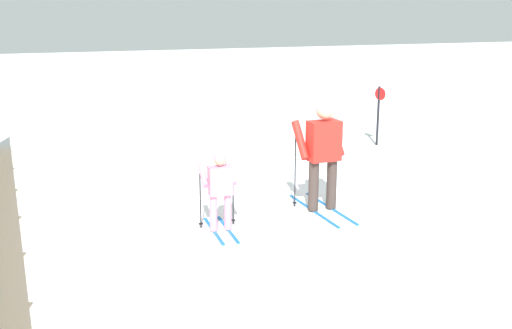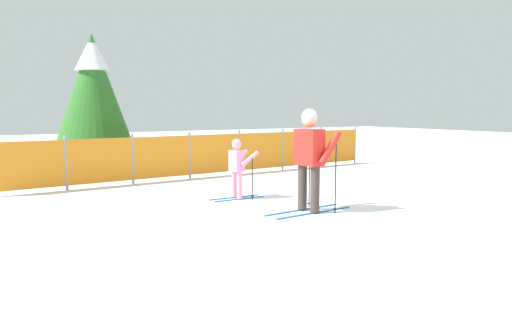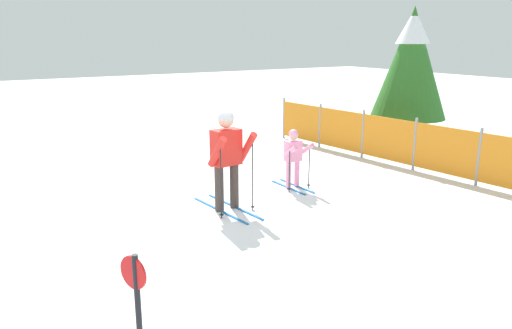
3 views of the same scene
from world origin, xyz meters
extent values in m
plane|color=white|center=(0.00, 0.00, 0.00)|extent=(60.00, 60.00, 0.00)
cube|color=#1966B2|center=(0.01, 0.23, 0.01)|extent=(1.66, 0.21, 0.02)
cube|color=#1966B2|center=(0.04, -0.09, 0.01)|extent=(1.66, 0.21, 0.02)
cylinder|color=#3F332D|center=(0.01, 0.23, 0.41)|extent=(0.16, 0.16, 0.79)
cylinder|color=#3F332D|center=(0.04, -0.09, 0.41)|extent=(0.16, 0.16, 0.79)
cube|color=red|center=(0.03, 0.07, 1.11)|extent=(0.33, 0.51, 0.61)
cylinder|color=red|center=(0.19, 0.39, 1.11)|extent=(0.49, 0.17, 0.57)
cylinder|color=red|center=(0.25, -0.22, 1.11)|extent=(0.49, 0.17, 0.57)
sphere|color=#D8AD8C|center=(0.03, 0.07, 1.58)|extent=(0.26, 0.26, 0.26)
sphere|color=silver|center=(0.03, 0.07, 1.62)|extent=(0.28, 0.28, 0.28)
cylinder|color=black|center=(0.31, 0.42, 0.61)|extent=(0.02, 0.02, 1.22)
cylinder|color=black|center=(0.31, 0.42, 0.06)|extent=(0.07, 0.07, 0.01)
cylinder|color=black|center=(0.37, -0.22, 0.61)|extent=(0.02, 0.02, 1.22)
cylinder|color=black|center=(0.37, -0.22, 0.06)|extent=(0.07, 0.07, 0.01)
cube|color=#1966B2|center=(-0.42, 1.91, 0.01)|extent=(1.11, 0.07, 0.02)
cube|color=#1966B2|center=(-0.41, 1.70, 0.01)|extent=(1.11, 0.07, 0.02)
cylinder|color=pink|center=(-0.42, 1.91, 0.28)|extent=(0.10, 0.10, 0.52)
cylinder|color=pink|center=(-0.41, 1.70, 0.28)|extent=(0.10, 0.10, 0.52)
cube|color=pink|center=(-0.42, 1.80, 0.75)|extent=(0.19, 0.33, 0.41)
cylinder|color=pink|center=(-0.24, 2.01, 0.80)|extent=(0.40, 0.09, 0.29)
cylinder|color=pink|center=(-0.23, 1.60, 0.80)|extent=(0.40, 0.09, 0.29)
sphere|color=#D8AD8C|center=(-0.42, 1.80, 1.06)|extent=(0.17, 0.17, 0.17)
sphere|color=pink|center=(-0.42, 1.80, 1.09)|extent=(0.18, 0.18, 0.18)
cylinder|color=black|center=(-0.21, 2.05, 0.41)|extent=(0.02, 0.02, 0.82)
cylinder|color=black|center=(-0.21, 2.05, 0.06)|extent=(0.07, 0.07, 0.01)
cylinder|color=black|center=(-0.20, 1.56, 0.41)|extent=(0.02, 0.02, 0.82)
cylinder|color=black|center=(-0.20, 1.56, 0.06)|extent=(0.07, 0.07, 0.01)
cylinder|color=gray|center=(-3.07, 4.62, 0.59)|extent=(0.06, 0.06, 1.19)
cylinder|color=gray|center=(-1.57, 4.76, 0.59)|extent=(0.06, 0.06, 1.19)
cylinder|color=gray|center=(-0.06, 4.90, 0.59)|extent=(0.06, 0.06, 1.19)
cylinder|color=gray|center=(1.44, 5.04, 0.59)|extent=(0.06, 0.06, 1.19)
cylinder|color=gray|center=(2.95, 5.17, 0.59)|extent=(0.06, 0.06, 1.19)
cylinder|color=gray|center=(4.45, 5.31, 0.59)|extent=(0.06, 0.06, 1.19)
cylinder|color=gray|center=(5.96, 5.45, 0.59)|extent=(0.06, 0.06, 1.19)
cube|color=orange|center=(-3.82, 4.55, 0.59)|extent=(1.51, 0.17, 1.00)
cube|color=orange|center=(-2.32, 4.69, 0.59)|extent=(1.51, 0.17, 1.00)
cube|color=orange|center=(-0.81, 4.83, 0.59)|extent=(1.51, 0.17, 1.00)
cube|color=orange|center=(0.69, 4.97, 0.59)|extent=(1.51, 0.17, 1.00)
cube|color=orange|center=(2.20, 5.11, 0.59)|extent=(1.51, 0.17, 1.00)
cube|color=orange|center=(3.70, 5.24, 0.59)|extent=(1.51, 0.17, 1.00)
cube|color=orange|center=(5.21, 5.38, 0.59)|extent=(1.51, 0.17, 1.00)
cylinder|color=#4C3823|center=(-1.95, 6.73, 0.39)|extent=(0.25, 0.25, 0.78)
cone|color=#2A6725|center=(-1.95, 6.73, 2.24)|extent=(1.99, 1.99, 2.92)
cone|color=white|center=(-1.95, 6.73, 3.17)|extent=(0.90, 0.90, 0.87)
camera|label=1|loc=(-8.81, 3.75, 3.28)|focal=45.00mm
camera|label=2|loc=(-5.08, -6.66, 1.76)|focal=35.00mm
camera|label=3|loc=(7.32, -3.85, 2.96)|focal=35.00mm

